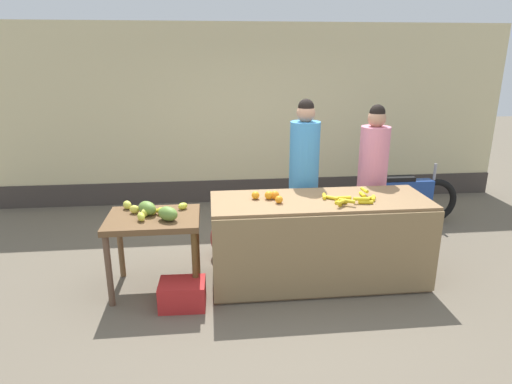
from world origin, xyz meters
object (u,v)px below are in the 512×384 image
at_px(parked_motorcycle, 403,197).
at_px(produce_crate, 182,294).
at_px(vendor_woman_pink_shirt, 372,180).
at_px(vendor_woman_blue_shirt, 304,180).
at_px(produce_sack, 223,238).

bearing_deg(parked_motorcycle, produce_crate, -148.18).
bearing_deg(produce_crate, vendor_woman_pink_shirt, 25.48).
xyz_separation_m(vendor_woman_blue_shirt, produce_crate, (-1.38, -1.03, -0.81)).
distance_m(vendor_woman_blue_shirt, produce_sack, 1.19).
bearing_deg(vendor_woman_pink_shirt, produce_crate, -154.52).
bearing_deg(produce_crate, produce_sack, 68.39).
bearing_deg(vendor_woman_blue_shirt, vendor_woman_pink_shirt, 1.74).
xyz_separation_m(vendor_woman_blue_shirt, vendor_woman_pink_shirt, (0.83, 0.03, -0.04)).
bearing_deg(parked_motorcycle, vendor_woman_blue_shirt, -152.76).
distance_m(produce_crate, produce_sack, 1.17).
height_order(produce_crate, produce_sack, produce_sack).
height_order(parked_motorcycle, produce_sack, parked_motorcycle).
xyz_separation_m(vendor_woman_pink_shirt, parked_motorcycle, (0.80, 0.82, -0.50)).
xyz_separation_m(vendor_woman_blue_shirt, produce_sack, (-0.95, 0.06, -0.72)).
distance_m(vendor_woman_pink_shirt, parked_motorcycle, 1.25).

